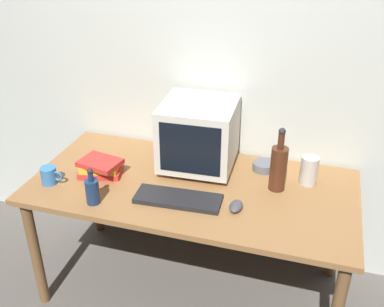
{
  "coord_description": "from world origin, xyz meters",
  "views": [
    {
      "loc": [
        0.57,
        -1.87,
        1.95
      ],
      "look_at": [
        0.0,
        0.0,
        0.89
      ],
      "focal_mm": 42.14,
      "sensor_mm": 36.0,
      "label": 1
    }
  ],
  "objects_px": {
    "crt_monitor": "(199,135)",
    "mug": "(49,175)",
    "computer_mouse": "(236,206)",
    "bottle_tall": "(278,167)",
    "book_stack": "(100,167)",
    "cd_spindle": "(264,166)",
    "keyboard": "(178,199)",
    "metal_canister": "(309,170)",
    "bottle_short": "(92,190)"
  },
  "relations": [
    {
      "from": "crt_monitor",
      "to": "mug",
      "type": "xyz_separation_m",
      "value": [
        -0.68,
        -0.39,
        -0.15
      ]
    },
    {
      "from": "computer_mouse",
      "to": "bottle_tall",
      "type": "relative_size",
      "value": 0.3
    },
    {
      "from": "bottle_tall",
      "to": "book_stack",
      "type": "xyz_separation_m",
      "value": [
        -0.91,
        -0.14,
        -0.08
      ]
    },
    {
      "from": "cd_spindle",
      "to": "keyboard",
      "type": "bearing_deg",
      "value": -130.01
    },
    {
      "from": "keyboard",
      "to": "cd_spindle",
      "type": "xyz_separation_m",
      "value": [
        0.35,
        0.42,
        0.01
      ]
    },
    {
      "from": "keyboard",
      "to": "metal_canister",
      "type": "xyz_separation_m",
      "value": [
        0.59,
        0.35,
        0.06
      ]
    },
    {
      "from": "bottle_tall",
      "to": "book_stack",
      "type": "relative_size",
      "value": 1.37
    },
    {
      "from": "computer_mouse",
      "to": "bottle_short",
      "type": "xyz_separation_m",
      "value": [
        -0.67,
        -0.14,
        0.05
      ]
    },
    {
      "from": "cd_spindle",
      "to": "metal_canister",
      "type": "relative_size",
      "value": 0.8
    },
    {
      "from": "crt_monitor",
      "to": "keyboard",
      "type": "relative_size",
      "value": 0.96
    },
    {
      "from": "bottle_tall",
      "to": "metal_canister",
      "type": "height_order",
      "value": "bottle_tall"
    },
    {
      "from": "crt_monitor",
      "to": "keyboard",
      "type": "distance_m",
      "value": 0.39
    },
    {
      "from": "bottle_tall",
      "to": "metal_canister",
      "type": "relative_size",
      "value": 2.25
    },
    {
      "from": "bottle_tall",
      "to": "mug",
      "type": "height_order",
      "value": "bottle_tall"
    },
    {
      "from": "computer_mouse",
      "to": "mug",
      "type": "relative_size",
      "value": 0.83
    },
    {
      "from": "cd_spindle",
      "to": "metal_canister",
      "type": "bearing_deg",
      "value": -15.51
    },
    {
      "from": "crt_monitor",
      "to": "bottle_tall",
      "type": "xyz_separation_m",
      "value": [
        0.44,
        -0.1,
        -0.07
      ]
    },
    {
      "from": "keyboard",
      "to": "mug",
      "type": "relative_size",
      "value": 3.5
    },
    {
      "from": "bottle_tall",
      "to": "bottle_short",
      "type": "xyz_separation_m",
      "value": [
        -0.83,
        -0.38,
        -0.06
      ]
    },
    {
      "from": "keyboard",
      "to": "book_stack",
      "type": "height_order",
      "value": "book_stack"
    },
    {
      "from": "computer_mouse",
      "to": "bottle_tall",
      "type": "distance_m",
      "value": 0.31
    },
    {
      "from": "book_stack",
      "to": "metal_canister",
      "type": "distance_m",
      "value": 1.08
    },
    {
      "from": "bottle_short",
      "to": "book_stack",
      "type": "xyz_separation_m",
      "value": [
        -0.08,
        0.24,
        -0.02
      ]
    },
    {
      "from": "mug",
      "to": "bottle_short",
      "type": "bearing_deg",
      "value": -17.69
    },
    {
      "from": "crt_monitor",
      "to": "metal_canister",
      "type": "bearing_deg",
      "value": -0.08
    },
    {
      "from": "metal_canister",
      "to": "bottle_short",
      "type": "bearing_deg",
      "value": -153.71
    },
    {
      "from": "bottle_short",
      "to": "mug",
      "type": "relative_size",
      "value": 1.58
    },
    {
      "from": "bottle_short",
      "to": "cd_spindle",
      "type": "relative_size",
      "value": 1.58
    },
    {
      "from": "computer_mouse",
      "to": "cd_spindle",
      "type": "bearing_deg",
      "value": 84.4
    },
    {
      "from": "book_stack",
      "to": "cd_spindle",
      "type": "bearing_deg",
      "value": 20.31
    },
    {
      "from": "crt_monitor",
      "to": "book_stack",
      "type": "distance_m",
      "value": 0.55
    },
    {
      "from": "crt_monitor",
      "to": "cd_spindle",
      "type": "distance_m",
      "value": 0.39
    },
    {
      "from": "bottle_tall",
      "to": "book_stack",
      "type": "bearing_deg",
      "value": -171.48
    },
    {
      "from": "bottle_tall",
      "to": "keyboard",
      "type": "bearing_deg",
      "value": -150.53
    },
    {
      "from": "crt_monitor",
      "to": "bottle_short",
      "type": "relative_size",
      "value": 2.13
    },
    {
      "from": "computer_mouse",
      "to": "crt_monitor",
      "type": "bearing_deg",
      "value": 133.43
    },
    {
      "from": "bottle_short",
      "to": "cd_spindle",
      "type": "bearing_deg",
      "value": 36.66
    },
    {
      "from": "keyboard",
      "to": "book_stack",
      "type": "bearing_deg",
      "value": 163.32
    },
    {
      "from": "crt_monitor",
      "to": "cd_spindle",
      "type": "bearing_deg",
      "value": 10.65
    },
    {
      "from": "bottle_short",
      "to": "mug",
      "type": "xyz_separation_m",
      "value": [
        -0.3,
        0.09,
        -0.02
      ]
    },
    {
      "from": "bottle_tall",
      "to": "book_stack",
      "type": "distance_m",
      "value": 0.92
    },
    {
      "from": "crt_monitor",
      "to": "cd_spindle",
      "type": "xyz_separation_m",
      "value": [
        0.35,
        0.07,
        -0.17
      ]
    },
    {
      "from": "mug",
      "to": "metal_canister",
      "type": "distance_m",
      "value": 1.33
    },
    {
      "from": "keyboard",
      "to": "mug",
      "type": "height_order",
      "value": "mug"
    },
    {
      "from": "bottle_short",
      "to": "computer_mouse",
      "type": "bearing_deg",
      "value": 12.03
    },
    {
      "from": "book_stack",
      "to": "cd_spindle",
      "type": "xyz_separation_m",
      "value": [
        0.82,
        0.3,
        -0.02
      ]
    },
    {
      "from": "cd_spindle",
      "to": "metal_canister",
      "type": "distance_m",
      "value": 0.25
    },
    {
      "from": "book_stack",
      "to": "keyboard",
      "type": "bearing_deg",
      "value": -13.45
    },
    {
      "from": "cd_spindle",
      "to": "mug",
      "type": "bearing_deg",
      "value": -156.34
    },
    {
      "from": "keyboard",
      "to": "bottle_tall",
      "type": "distance_m",
      "value": 0.52
    }
  ]
}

